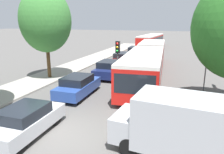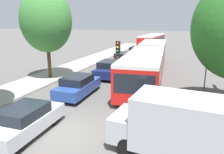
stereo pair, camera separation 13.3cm
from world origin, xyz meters
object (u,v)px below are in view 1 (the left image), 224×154
at_px(queued_car_silver, 26,121).
at_px(tree_left_mid, 47,22).
at_px(no_entry_sign, 206,65).
at_px(queued_car_red, 123,59).
at_px(queued_car_blue, 78,86).
at_px(queued_car_navy, 109,69).
at_px(traffic_light, 118,53).
at_px(city_bus_rear, 151,40).
at_px(articulated_bus, 148,59).
at_px(queued_car_graphite, 136,52).
at_px(white_van, 185,125).

xyz_separation_m(queued_car_silver, tree_left_mid, (-4.73, 8.66, 4.12)).
bearing_deg(no_entry_sign, queued_car_silver, -39.58).
bearing_deg(queued_car_silver, queued_car_red, -0.04).
xyz_separation_m(queued_car_blue, no_entry_sign, (8.06, 3.98, 1.17)).
relative_size(queued_car_blue, queued_car_navy, 0.95).
distance_m(queued_car_blue, traffic_light, 4.32).
bearing_deg(city_bus_rear, queued_car_blue, -175.83).
xyz_separation_m(traffic_light, no_entry_sign, (6.43, 0.40, -0.62)).
distance_m(articulated_bus, city_bus_rear, 20.94).
bearing_deg(articulated_bus, queued_car_navy, -65.48).
bearing_deg(tree_left_mid, queued_car_silver, -61.35).
xyz_separation_m(articulated_bus, queued_car_navy, (-3.11, -1.79, -0.74)).
height_order(city_bus_rear, queued_car_graphite, city_bus_rear).
bearing_deg(queued_car_navy, queued_car_red, 1.92).
relative_size(queued_car_blue, white_van, 0.78).
distance_m(queued_car_blue, queued_car_navy, 5.46).
bearing_deg(white_van, queued_car_graphite, -67.02).
height_order(queued_car_navy, queued_car_graphite, queued_car_graphite).
height_order(city_bus_rear, queued_car_red, city_bus_rear).
xyz_separation_m(queued_car_graphite, white_van, (6.82, -21.11, 0.48)).
bearing_deg(queued_car_silver, traffic_light, -9.61).
bearing_deg(city_bus_rear, queued_car_navy, -175.22).
bearing_deg(queued_car_silver, articulated_bus, -14.86).
height_order(queued_car_navy, traffic_light, traffic_light).
relative_size(queued_car_navy, white_van, 0.83).
xyz_separation_m(queued_car_navy, queued_car_red, (-0.29, 5.25, 0.00)).
bearing_deg(queued_car_navy, no_entry_sign, -101.97).
height_order(articulated_bus, queued_car_navy, articulated_bus).
xyz_separation_m(queued_car_silver, queued_car_blue, (-0.31, 5.39, 0.02)).
bearing_deg(queued_car_red, tree_left_mid, 148.23).
bearing_deg(queued_car_graphite, white_van, -163.33).
bearing_deg(queued_car_navy, articulated_bus, -61.31).
relative_size(queued_car_graphite, no_entry_sign, 1.55).
distance_m(articulated_bus, queued_car_silver, 13.03).
xyz_separation_m(queued_car_navy, no_entry_sign, (7.79, -1.48, 1.13)).
distance_m(queued_car_blue, queued_car_graphite, 16.40).
distance_m(articulated_bus, tree_left_mid, 9.36).
bearing_deg(white_van, queued_car_navy, -51.72).
xyz_separation_m(queued_car_silver, queued_car_navy, (-0.05, 10.85, 0.06)).
bearing_deg(white_van, tree_left_mid, -30.04).
bearing_deg(no_entry_sign, queued_car_red, -129.78).
height_order(articulated_bus, no_entry_sign, no_entry_sign).
xyz_separation_m(queued_car_red, tree_left_mid, (-4.39, -7.45, 4.06)).
distance_m(articulated_bus, no_entry_sign, 5.73).
bearing_deg(queued_car_blue, traffic_light, -25.68).
height_order(queued_car_navy, tree_left_mid, tree_left_mid).
distance_m(queued_car_red, tree_left_mid, 9.55).
relative_size(queued_car_blue, traffic_light, 1.19).
relative_size(city_bus_rear, queued_car_navy, 2.60).
xyz_separation_m(queued_car_silver, queued_car_graphite, (-0.22, 21.80, 0.08)).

